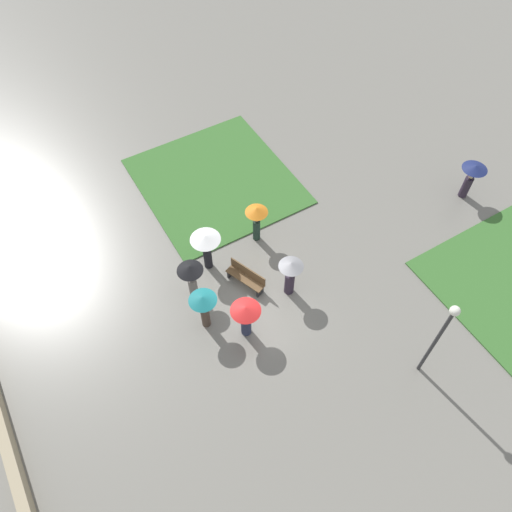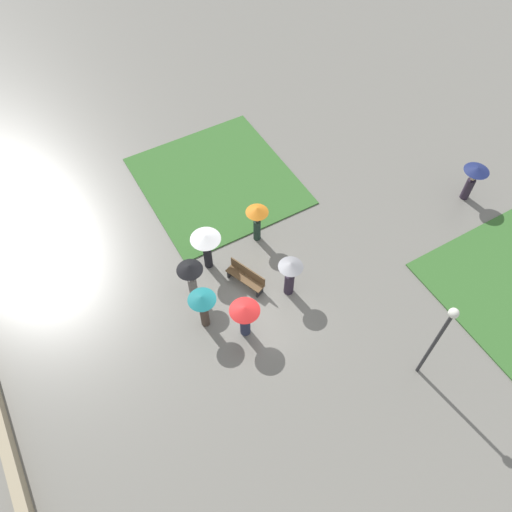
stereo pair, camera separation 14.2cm
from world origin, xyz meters
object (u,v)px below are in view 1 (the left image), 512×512
crowd_person_teal (204,305)px  park_bench (246,277)px  crowd_person_grey (290,274)px  lamp_post (441,332)px  crowd_person_black (191,275)px  lone_walker_far_path (471,175)px  crowd_person_white (206,244)px  crowd_person_orange (257,217)px  crowd_person_red (246,315)px

crowd_person_teal → park_bench: bearing=-142.8°
park_bench → crowd_person_grey: bearing=25.7°
lamp_post → crowd_person_black: (-6.76, -5.41, -1.36)m
lamp_post → lone_walker_far_path: 9.14m
crowd_person_white → lone_walker_far_path: (2.35, 11.59, -0.20)m
park_bench → crowd_person_grey: crowd_person_grey is taller
crowd_person_white → crowd_person_teal: (2.31, -1.29, -0.09)m
lamp_post → lone_walker_far_path: (-5.32, 7.28, -1.47)m
crowd_person_white → crowd_person_orange: 2.39m
crowd_person_white → crowd_person_grey: bearing=-164.5°
crowd_person_red → lone_walker_far_path: lone_walker_far_path is taller
lamp_post → crowd_person_grey: (-5.02, -2.19, -1.51)m
lamp_post → crowd_person_orange: size_ratio=2.22×
crowd_person_orange → lone_walker_far_path: bearing=-11.9°
crowd_person_red → crowd_person_orange: (-3.59, 2.56, 0.11)m
lamp_post → crowd_person_white: lamp_post is taller
lamp_post → crowd_person_white: bearing=-150.7°
park_bench → crowd_person_teal: crowd_person_teal is taller
crowd_person_white → crowd_person_orange: bearing=-107.4°
crowd_person_white → crowd_person_grey: size_ratio=1.03×
crowd_person_red → crowd_person_orange: size_ratio=0.94×
crowd_person_orange → crowd_person_grey: crowd_person_orange is taller
crowd_person_teal → crowd_person_orange: bearing=-128.2°
crowd_person_black → crowd_person_teal: (1.39, -0.19, -0.01)m
crowd_person_white → crowd_person_orange: crowd_person_white is taller
lone_walker_far_path → crowd_person_grey: bearing=-100.1°
crowd_person_orange → crowd_person_grey: (2.89, -0.26, -0.17)m
lamp_post → crowd_person_teal: size_ratio=2.22×
crowd_person_grey → crowd_person_teal: bearing=-75.5°
crowd_person_white → crowd_person_teal: size_ratio=1.02×
lamp_post → crowd_person_grey: 5.68m
park_bench → lone_walker_far_path: 10.77m
park_bench → crowd_person_black: (-0.59, -1.99, 0.88)m
lamp_post → crowd_person_teal: lamp_post is taller
crowd_person_grey → crowd_person_black: bearing=-98.0°
crowd_person_red → crowd_person_orange: crowd_person_orange is taller
crowd_person_black → crowd_person_teal: size_ratio=1.00×
crowd_person_red → lone_walker_far_path: 11.81m
lamp_post → crowd_person_grey: bearing=-156.5°
crowd_person_orange → crowd_person_grey: size_ratio=1.01×
crowd_person_white → crowd_person_teal: crowd_person_white is taller
crowd_person_grey → lone_walker_far_path: size_ratio=1.03×
lone_walker_far_path → crowd_person_teal: bearing=-102.1°
crowd_person_white → crowd_person_black: (0.92, -1.10, -0.08)m
crowd_person_red → lone_walker_far_path: bearing=102.2°
park_bench → crowd_person_teal: bearing=-91.6°
crowd_person_orange → crowd_person_teal: 4.47m
crowd_person_black → crowd_person_orange: 3.67m
crowd_person_orange → crowd_person_teal: (2.55, -3.67, -0.02)m
crowd_person_teal → lone_walker_far_path: bearing=-163.2°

